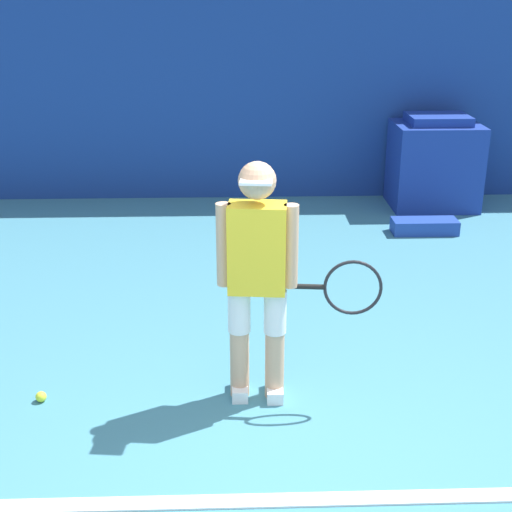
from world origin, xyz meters
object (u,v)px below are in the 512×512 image
object	(u,v)px
equipment_bag	(424,226)
tennis_ball	(41,397)
tennis_player	(260,274)
covered_chair	(434,163)

from	to	relation	value
equipment_bag	tennis_ball	bearing A→B (deg)	-136.14
tennis_player	equipment_bag	size ratio (longest dim) A/B	2.25
tennis_ball	covered_chair	xyz separation A→B (m)	(3.54, 4.05, 0.47)
tennis_player	equipment_bag	distance (m)	3.66
tennis_ball	tennis_player	bearing A→B (deg)	1.17
tennis_player	covered_chair	size ratio (longest dim) A/B	1.43
tennis_player	tennis_ball	distance (m)	1.59
tennis_ball	equipment_bag	size ratio (longest dim) A/B	0.10
tennis_ball	covered_chair	distance (m)	5.40
tennis_player	covered_chair	bearing A→B (deg)	67.48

